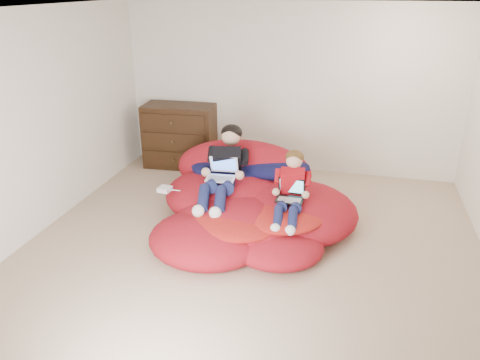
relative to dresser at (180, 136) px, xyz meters
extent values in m
cube|color=tan|center=(1.66, -2.21, -0.62)|extent=(5.10, 5.10, 0.25)
cube|color=silver|center=(1.66, 0.30, 0.76)|extent=(5.10, 0.02, 2.50)
cube|color=silver|center=(1.66, -4.72, 0.76)|extent=(5.10, 0.02, 2.50)
cube|color=silver|center=(-0.85, -2.21, 0.76)|extent=(0.02, 5.10, 2.50)
cube|color=silver|center=(1.66, -2.21, 2.02)|extent=(5.10, 5.10, 0.02)
cube|color=black|center=(0.00, 0.01, 0.00)|extent=(1.13, 0.61, 0.99)
cube|color=black|center=(0.00, -0.28, -0.30)|extent=(0.99, 0.08, 0.24)
cylinder|color=#4C3F26|center=(0.00, -0.30, -0.30)|extent=(0.03, 0.06, 0.03)
cube|color=black|center=(0.00, -0.28, 0.00)|extent=(0.99, 0.08, 0.24)
cylinder|color=#4C3F26|center=(0.00, -0.30, 0.00)|extent=(0.03, 0.06, 0.03)
cube|color=black|center=(0.00, -0.28, 0.30)|extent=(0.99, 0.08, 0.24)
cylinder|color=#4C3F26|center=(0.00, -0.30, 0.30)|extent=(0.03, 0.06, 0.03)
ellipsoid|color=#AE1320|center=(1.20, -1.39, -0.27)|extent=(1.68, 1.51, 0.60)
ellipsoid|color=#AE1320|center=(2.02, -1.62, -0.29)|extent=(1.56, 1.51, 0.56)
ellipsoid|color=#AE1320|center=(1.53, -2.00, -0.31)|extent=(1.61, 1.29, 0.52)
ellipsoid|color=#AE1320|center=(1.21, -2.38, -0.35)|extent=(1.30, 1.20, 0.43)
ellipsoid|color=#AE1320|center=(1.96, -2.33, -0.36)|extent=(1.01, 0.92, 0.33)
ellipsoid|color=#AE1320|center=(1.26, -0.94, -0.09)|extent=(1.84, 0.81, 0.81)
ellipsoid|color=#11123F|center=(1.12, -1.12, -0.01)|extent=(1.02, 0.84, 0.26)
ellipsoid|color=#11123F|center=(1.62, -1.03, 0.03)|extent=(1.09, 0.76, 0.26)
ellipsoid|color=red|center=(1.94, -1.96, -0.15)|extent=(1.02, 1.02, 0.19)
ellipsoid|color=red|center=(1.47, -2.19, -0.19)|extent=(1.07, 0.97, 0.19)
ellipsoid|color=white|center=(1.02, -0.77, 0.13)|extent=(0.43, 0.27, 0.27)
cube|color=black|center=(1.17, -1.41, 0.18)|extent=(0.42, 0.52, 0.49)
sphere|color=tan|center=(1.17, -1.24, 0.46)|extent=(0.24, 0.24, 0.24)
ellipsoid|color=black|center=(1.17, -1.21, 0.50)|extent=(0.27, 0.25, 0.20)
cylinder|color=#151B44|center=(1.07, -1.75, 0.02)|extent=(0.23, 0.41, 0.21)
cylinder|color=#151B44|center=(1.07, -2.09, -0.02)|extent=(0.20, 0.39, 0.25)
sphere|color=white|center=(1.07, -2.29, -0.08)|extent=(0.14, 0.14, 0.14)
cylinder|color=#151B44|center=(1.27, -1.75, 0.02)|extent=(0.23, 0.41, 0.21)
cylinder|color=#151B44|center=(1.27, -2.09, -0.02)|extent=(0.20, 0.39, 0.25)
sphere|color=white|center=(1.27, -2.29, -0.08)|extent=(0.14, 0.14, 0.14)
cube|color=#AF0F18|center=(2.03, -1.76, 0.12)|extent=(0.29, 0.28, 0.42)
sphere|color=tan|center=(2.03, -1.70, 0.38)|extent=(0.19, 0.19, 0.19)
ellipsoid|color=#493013|center=(2.03, -1.67, 0.41)|extent=(0.21, 0.20, 0.16)
cylinder|color=#151B44|center=(1.95, -1.96, -0.05)|extent=(0.15, 0.32, 0.17)
cylinder|color=#151B44|center=(1.95, -2.23, -0.08)|extent=(0.13, 0.30, 0.20)
sphere|color=white|center=(1.95, -2.39, -0.13)|extent=(0.11, 0.11, 0.11)
cylinder|color=#151B44|center=(2.11, -1.96, -0.05)|extent=(0.15, 0.32, 0.17)
cylinder|color=#151B44|center=(2.11, -2.23, -0.08)|extent=(0.13, 0.30, 0.20)
sphere|color=white|center=(2.11, -2.39, -0.13)|extent=(0.11, 0.11, 0.11)
cube|color=white|center=(1.17, -1.74, 0.09)|extent=(0.36, 0.26, 0.01)
cube|color=gray|center=(1.17, -1.75, 0.10)|extent=(0.30, 0.15, 0.00)
cube|color=white|center=(1.17, -1.57, 0.21)|extent=(0.35, 0.13, 0.22)
cube|color=#426FE1|center=(1.17, -1.58, 0.21)|extent=(0.30, 0.10, 0.18)
cube|color=black|center=(2.03, -1.95, 0.01)|extent=(0.31, 0.22, 0.01)
cube|color=gray|center=(2.03, -1.96, 0.02)|extent=(0.26, 0.13, 0.00)
cube|color=black|center=(2.03, -1.82, 0.12)|extent=(0.30, 0.08, 0.21)
cube|color=#52A9C0|center=(2.03, -1.83, 0.12)|extent=(0.27, 0.06, 0.17)
cube|color=white|center=(0.50, -1.84, -0.07)|extent=(0.16, 0.16, 0.05)
camera|label=1|loc=(2.62, -6.62, 2.22)|focal=35.00mm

